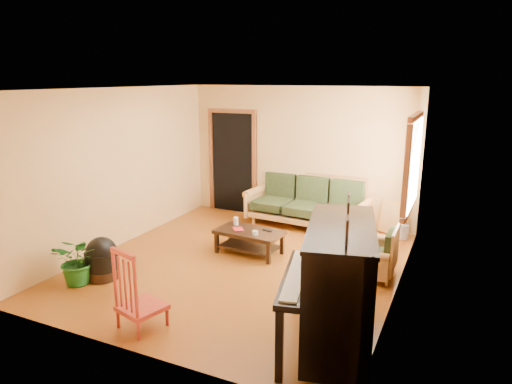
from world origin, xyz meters
The scene contains 16 objects.
floor centered at (0.00, 0.00, 0.00)m, with size 5.00×5.00×0.00m, color #69340D.
doorway centered at (-1.45, 2.48, 1.02)m, with size 1.08×0.16×2.05m, color black.
window centered at (2.21, 1.30, 1.50)m, with size 0.12×1.36×1.46m, color white.
sofa centered at (0.29, 2.11, 0.49)m, with size 2.27×0.95×0.97m, color #A06D3A.
coffee_table centered at (-0.09, 0.45, 0.19)m, with size 1.06×0.58×0.39m, color black.
armchair centered at (1.85, 0.42, 0.38)m, with size 0.71×0.75×0.75m, color #A06D3A.
piano centered at (1.88, -1.55, 0.68)m, with size 0.90×1.53×1.35m, color black.
footstool centered at (-1.56, -1.26, 0.22)m, with size 0.47×0.47×0.45m, color black.
red_chair centered at (-0.23, -2.06, 0.48)m, with size 0.45×0.49×0.97m, color maroon.
leaning_frame centered at (1.84, 2.34, 0.32)m, with size 0.48×0.11×0.64m, color #BE8C3F.
ceramic_crock centered at (2.05, 2.21, 0.12)m, with size 0.20×0.20×0.25m, color #3654A4.
potted_plant centered at (-1.71, -1.53, 0.35)m, with size 0.62×0.54×0.69m, color #18571B.
book centered at (-0.32, 0.35, 0.40)m, with size 0.15×0.20×0.02m, color maroon.
candle centered at (-0.41, 0.61, 0.45)m, with size 0.08×0.08×0.13m, color silver.
glass_jar centered at (0.07, 0.31, 0.42)m, with size 0.09×0.09×0.06m, color silver.
remote centered at (0.17, 0.54, 0.39)m, with size 0.16×0.04×0.02m, color black.
Camera 1 is at (2.90, -5.75, 2.76)m, focal length 32.00 mm.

